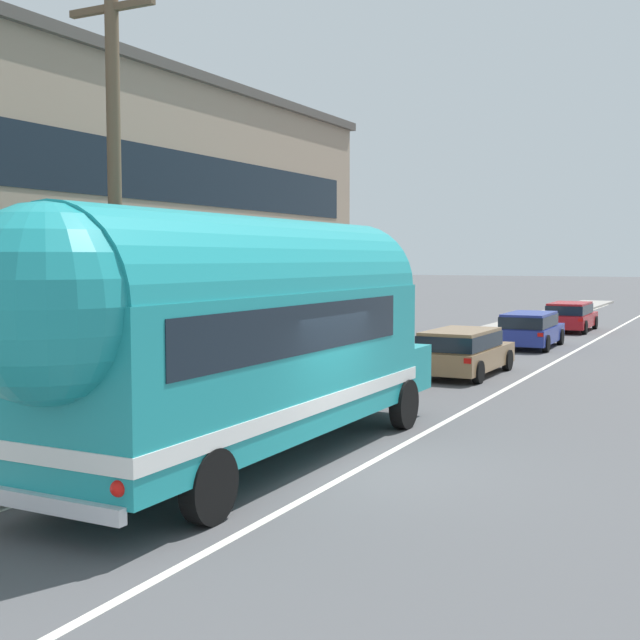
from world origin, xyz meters
name	(u,v)px	position (x,y,z in m)	size (l,w,h in m)	color
ground_plane	(361,468)	(0.00, 0.00, 0.00)	(300.00, 300.00, 0.00)	#4C4C4F
lane_markings	(477,372)	(-1.59, 12.00, 0.00)	(3.56, 80.00, 0.01)	silver
sidewalk_slab	(358,372)	(-4.63, 10.00, 0.07)	(2.40, 90.00, 0.15)	gray
roadside_building	(15,240)	(-11.50, 3.46, 3.92)	(11.02, 18.59, 7.84)	gray
utility_pole	(115,201)	(-4.28, -0.95, 4.42)	(1.80, 0.24, 8.50)	brown
painted_bus	(236,329)	(-1.72, -1.07, 2.30)	(2.64, 11.32, 4.12)	teal
car_lead	(463,349)	(-1.76, 11.09, 0.78)	(1.94, 4.48, 1.37)	olive
car_second	(530,327)	(-1.75, 19.57, 0.79)	(1.97, 4.44, 1.37)	navy
car_third	(571,315)	(-1.74, 27.72, 0.79)	(1.97, 4.65, 1.37)	#A5191E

